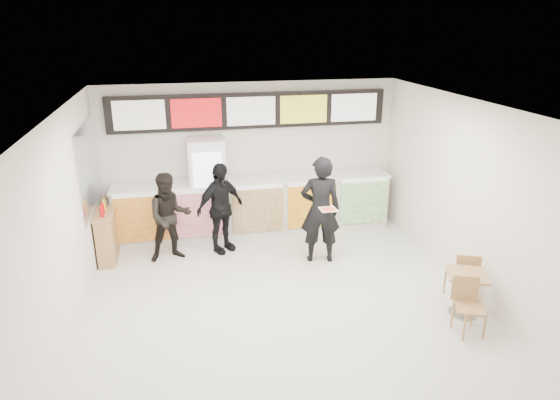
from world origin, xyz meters
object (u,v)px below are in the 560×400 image
object	(u,v)px
condiment_ledge	(107,236)
drinks_fridge	(208,188)
customer_main	(320,210)
cafe_table	(465,286)
service_counter	(255,206)
customer_left	(170,217)
customer_mid	(220,208)

from	to	relation	value
condiment_ledge	drinks_fridge	bearing A→B (deg)	21.34
drinks_fridge	customer_main	xyz separation A→B (m)	(1.86, -1.54, -0.03)
customer_main	condiment_ledge	size ratio (longest dim) A/B	1.78
cafe_table	customer_main	bearing A→B (deg)	149.50
customer_main	cafe_table	world-z (taller)	customer_main
service_counter	customer_left	bearing A→B (deg)	-151.78
customer_main	customer_left	size ratio (longest dim) A/B	1.20
customer_mid	cafe_table	xyz separation A→B (m)	(3.27, -2.94, -0.39)
customer_main	customer_mid	world-z (taller)	customer_main
service_counter	customer_left	xyz separation A→B (m)	(-1.69, -0.91, 0.24)
customer_left	customer_mid	bearing A→B (deg)	0.16
drinks_fridge	cafe_table	xyz separation A→B (m)	(3.43, -3.71, -0.53)
service_counter	customer_main	distance (m)	1.82
service_counter	cafe_table	bearing A→B (deg)	-55.89
service_counter	drinks_fridge	world-z (taller)	drinks_fridge
customer_mid	condiment_ledge	world-z (taller)	customer_mid
customer_left	cafe_table	size ratio (longest dim) A/B	1.16
cafe_table	customer_mid	bearing A→B (deg)	161.60
customer_left	customer_mid	size ratio (longest dim) A/B	0.95
condiment_ledge	service_counter	bearing A→B (deg)	14.33
customer_mid	customer_left	bearing A→B (deg)	157.87
cafe_table	condiment_ledge	world-z (taller)	condiment_ledge
drinks_fridge	cafe_table	size ratio (longest dim) A/B	1.42
customer_left	customer_mid	xyz separation A→B (m)	(0.92, 0.15, 0.04)
service_counter	condiment_ledge	distance (m)	2.91
customer_left	condiment_ledge	xyz separation A→B (m)	(-1.13, 0.18, -0.34)
customer_left	customer_main	bearing A→B (deg)	-22.43
customer_left	service_counter	bearing A→B (deg)	19.02
drinks_fridge	condiment_ledge	bearing A→B (deg)	-158.66
drinks_fridge	customer_main	distance (m)	2.41
customer_main	cafe_table	bearing A→B (deg)	136.44
cafe_table	condiment_ledge	size ratio (longest dim) A/B	1.29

